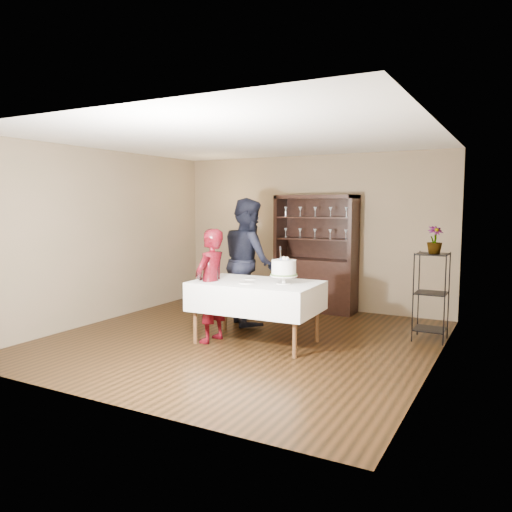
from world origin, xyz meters
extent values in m
plane|color=black|center=(0.00, 0.00, 0.00)|extent=(5.00, 5.00, 0.00)
plane|color=white|center=(0.00, 0.00, 2.70)|extent=(5.00, 5.00, 0.00)
cube|color=brown|center=(0.00, 2.50, 1.35)|extent=(5.00, 0.02, 2.70)
cube|color=brown|center=(-2.50, 0.00, 1.35)|extent=(0.02, 5.00, 2.70)
cube|color=brown|center=(2.50, 0.00, 1.35)|extent=(0.02, 5.00, 2.70)
cube|color=black|center=(0.20, 2.24, 0.45)|extent=(1.40, 0.48, 0.90)
cube|color=black|center=(0.20, 2.46, 1.45)|extent=(1.40, 0.03, 1.10)
cube|color=black|center=(0.20, 2.24, 1.97)|extent=(1.40, 0.48, 0.06)
cube|color=black|center=(0.20, 2.24, 1.25)|extent=(1.28, 0.42, 0.02)
cube|color=black|center=(0.20, 2.24, 1.62)|extent=(1.28, 0.42, 0.02)
cylinder|color=black|center=(2.08, 1.00, 0.60)|extent=(0.02, 0.02, 1.20)
cylinder|color=black|center=(2.48, 1.00, 0.60)|extent=(0.02, 0.02, 1.20)
cylinder|color=black|center=(2.08, 1.40, 0.60)|extent=(0.02, 0.02, 1.20)
cylinder|color=black|center=(2.48, 1.40, 0.60)|extent=(0.02, 0.02, 1.20)
cube|color=black|center=(2.28, 1.20, 0.15)|extent=(0.40, 0.40, 0.02)
cube|color=black|center=(2.28, 1.20, 0.65)|extent=(0.40, 0.40, 0.01)
cube|color=black|center=(2.28, 1.20, 1.18)|extent=(0.40, 0.40, 0.02)
cube|color=silver|center=(0.25, -0.03, 0.63)|extent=(1.67, 1.06, 0.38)
cylinder|color=#53351E|center=(-0.45, -0.45, 0.39)|extent=(0.06, 0.06, 0.78)
cylinder|color=#53351E|center=(0.98, -0.41, 0.39)|extent=(0.06, 0.06, 0.78)
cylinder|color=#53351E|center=(-0.47, 0.34, 0.39)|extent=(0.06, 0.06, 0.78)
cylinder|color=#53351E|center=(0.95, 0.39, 0.39)|extent=(0.06, 0.06, 0.78)
imported|color=#320406|center=(-0.32, -0.26, 0.76)|extent=(0.39, 0.57, 1.53)
imported|color=black|center=(-0.38, 0.89, 0.97)|extent=(1.19, 1.19, 1.94)
cylinder|color=silver|center=(0.64, -0.01, 0.83)|extent=(0.20, 0.20, 0.01)
cylinder|color=silver|center=(0.64, -0.01, 0.87)|extent=(0.05, 0.05, 0.10)
cylinder|color=silver|center=(0.64, -0.01, 0.93)|extent=(0.35, 0.35, 0.01)
cylinder|color=#496D34|center=(0.64, -0.01, 0.95)|extent=(0.34, 0.34, 0.02)
cylinder|color=white|center=(0.64, -0.01, 1.04)|extent=(0.42, 0.42, 0.20)
sphere|color=#5E7CC9|center=(0.67, -0.01, 1.15)|extent=(0.02, 0.02, 0.02)
cube|color=silver|center=(0.60, -0.03, 1.20)|extent=(0.02, 0.02, 0.14)
cube|color=black|center=(0.60, -0.03, 1.29)|extent=(0.03, 0.02, 0.05)
cylinder|color=silver|center=(0.20, -0.20, 0.83)|extent=(0.22, 0.22, 0.01)
cylinder|color=silver|center=(0.08, 0.11, 0.83)|extent=(0.22, 0.22, 0.01)
imported|color=#496D34|center=(2.31, 1.15, 1.37)|extent=(0.29, 0.29, 0.37)
camera|label=1|loc=(3.33, -5.78, 1.85)|focal=35.00mm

